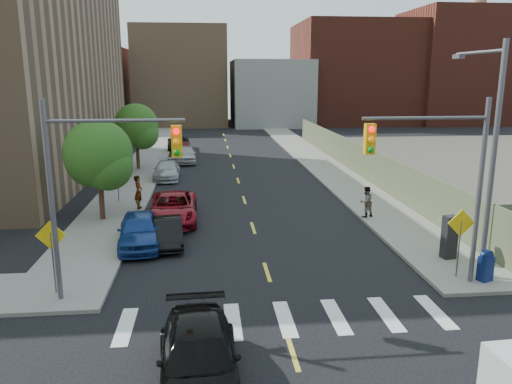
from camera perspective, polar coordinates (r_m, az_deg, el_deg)
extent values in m
cube|color=gray|center=(53.03, -11.58, 4.63)|extent=(3.50, 73.00, 0.15)
cube|color=gray|center=(53.71, 5.16, 4.95)|extent=(3.50, 73.00, 0.15)
cube|color=#575C40|center=(41.01, 11.28, 3.84)|extent=(0.12, 44.00, 2.50)
cube|color=#592319|center=(83.08, -19.82, 11.25)|extent=(14.00, 18.00, 12.00)
cube|color=#8C6B4C|center=(82.78, -8.49, 12.90)|extent=(14.00, 16.00, 15.00)
cube|color=gray|center=(81.40, 1.59, 11.27)|extent=(12.00, 16.00, 10.00)
cube|color=#592319|center=(86.20, 10.96, 13.15)|extent=(18.00, 18.00, 16.00)
cube|color=#592319|center=(90.22, 21.41, 13.13)|extent=(14.00, 16.00, 18.00)
cylinder|color=#8C6B4C|center=(92.28, 23.98, 16.01)|extent=(1.80, 1.80, 28.00)
cylinder|color=#59595E|center=(17.99, -22.28, -1.44)|extent=(0.18, 0.18, 7.00)
cylinder|color=#59595E|center=(17.01, -15.76, 7.85)|extent=(4.50, 0.12, 0.12)
cube|color=#E5A50C|center=(16.86, -9.05, 5.74)|extent=(0.35, 0.30, 1.05)
cylinder|color=#59595E|center=(19.83, 24.14, -0.32)|extent=(0.18, 0.18, 7.00)
cylinder|color=#59595E|center=(18.39, 18.80, 8.01)|extent=(4.50, 0.12, 0.12)
cube|color=#E5A50C|center=(17.75, 12.86, 5.94)|extent=(0.35, 0.30, 1.05)
cylinder|color=#59595E|center=(20.42, 25.42, 2.78)|extent=(0.20, 0.20, 9.00)
cylinder|color=#59595E|center=(21.64, 24.17, 14.37)|extent=(0.12, 3.50, 0.12)
cube|color=#59595E|center=(23.05, 22.15, 14.15)|extent=(0.25, 0.60, 0.18)
cylinder|color=#59595E|center=(19.20, -22.13, -7.74)|extent=(0.06, 0.06, 2.40)
cube|color=yellow|center=(18.85, -22.42, -4.61)|extent=(1.06, 0.04, 1.06)
cylinder|color=#59595E|center=(20.72, 22.13, -6.22)|extent=(0.06, 0.06, 2.40)
cube|color=yellow|center=(20.40, 22.40, -3.30)|extent=(1.06, 0.04, 1.06)
cylinder|color=#59595E|center=(31.86, -15.50, 0.87)|extent=(0.06, 0.06, 2.40)
cube|color=yellow|center=(31.65, -15.62, 2.82)|extent=(1.06, 0.04, 1.06)
cylinder|color=#332114|center=(28.04, -17.25, -0.64)|extent=(0.28, 0.28, 2.64)
sphere|color=#264E16|center=(27.59, -17.58, 4.21)|extent=(3.60, 3.60, 3.60)
sphere|color=#264E16|center=(27.29, -16.59, 2.90)|extent=(2.64, 2.64, 2.64)
sphere|color=#264E16|center=(28.12, -18.16, 3.46)|extent=(2.88, 2.88, 2.88)
cylinder|color=#332114|center=(42.57, -13.36, 4.17)|extent=(0.28, 0.28, 2.64)
sphere|color=#264E16|center=(42.27, -13.53, 7.39)|extent=(3.60, 3.60, 3.60)
sphere|color=#264E16|center=(41.97, -12.86, 6.56)|extent=(2.64, 2.64, 2.64)
sphere|color=#264E16|center=(42.76, -13.97, 6.86)|extent=(2.88, 2.88, 2.88)
imported|color=navy|center=(23.65, -13.22, -4.26)|extent=(2.32, 4.77, 1.57)
imported|color=black|center=(23.66, -10.04, -4.51)|extent=(1.66, 3.88, 1.25)
imported|color=maroon|center=(27.28, -9.48, -1.79)|extent=(2.64, 5.57, 1.54)
imported|color=#A4A5AB|center=(38.65, -10.17, 2.47)|extent=(1.99, 4.73, 1.36)
imported|color=#B5B5B5|center=(45.67, -8.04, 4.30)|extent=(1.98, 4.60, 1.55)
imported|color=#3E0C0E|center=(50.00, -8.46, 4.91)|extent=(1.60, 4.02, 1.30)
imported|color=black|center=(53.70, -8.84, 5.51)|extent=(2.67, 5.18, 1.40)
imported|color=black|center=(13.40, -6.57, -18.41)|extent=(2.27, 5.16, 1.47)
cube|color=navy|center=(20.91, 24.74, -7.95)|extent=(0.61, 0.55, 0.96)
cylinder|color=navy|center=(20.74, 24.87, -6.65)|extent=(0.54, 0.40, 0.49)
cube|color=black|center=(22.67, 21.23, -4.82)|extent=(0.61, 0.53, 1.85)
imported|color=gray|center=(29.71, -13.27, -0.01)|extent=(0.49, 0.73, 1.96)
imported|color=gray|center=(27.89, 12.47, -1.10)|extent=(1.01, 0.91, 1.70)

